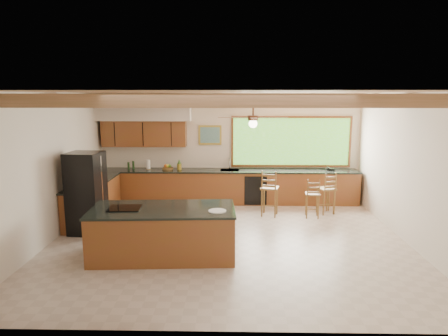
{
  "coord_description": "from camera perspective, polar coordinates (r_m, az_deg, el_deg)",
  "views": [
    {
      "loc": [
        0.07,
        -7.84,
        2.95
      ],
      "look_at": [
        -0.11,
        0.8,
        1.36
      ],
      "focal_mm": 32.0,
      "sensor_mm": 36.0,
      "label": 1
    }
  ],
  "objects": [
    {
      "name": "counter_run",
      "position": [
        10.69,
        -3.61,
        -3.07
      ],
      "size": [
        7.12,
        3.1,
        1.22
      ],
      "color": "brown",
      "rests_on": "ground"
    },
    {
      "name": "bar_stool_c",
      "position": [
        10.26,
        14.42,
        -3.01
      ],
      "size": [
        0.49,
        0.49,
        1.06
      ],
      "rotation": [
        0.0,
        0.0,
        0.37
      ],
      "color": "brown",
      "rests_on": "ground"
    },
    {
      "name": "ground",
      "position": [
        8.37,
        0.65,
        -10.22
      ],
      "size": [
        7.2,
        7.2,
        0.0
      ],
      "primitive_type": "plane",
      "color": "beige",
      "rests_on": "ground"
    },
    {
      "name": "island",
      "position": [
        7.53,
        -8.65,
        -9.03
      ],
      "size": [
        2.68,
        1.37,
        0.93
      ],
      "rotation": [
        0.0,
        0.0,
        0.06
      ],
      "color": "brown",
      "rests_on": "ground"
    },
    {
      "name": "room_shell",
      "position": [
        8.52,
        -0.42,
        5.45
      ],
      "size": [
        7.27,
        6.54,
        3.02
      ],
      "color": "beige",
      "rests_on": "ground"
    },
    {
      "name": "refrigerator",
      "position": [
        9.04,
        -19.05,
        -3.4
      ],
      "size": [
        0.75,
        0.73,
        1.76
      ],
      "rotation": [
        0.0,
        0.0,
        -0.1
      ],
      "color": "black",
      "rests_on": "ground"
    },
    {
      "name": "bar_stool_a",
      "position": [
        9.82,
        6.6,
        -3.0
      ],
      "size": [
        0.5,
        0.5,
        1.16
      ],
      "rotation": [
        0.0,
        0.0,
        -0.25
      ],
      "color": "brown",
      "rests_on": "ground"
    },
    {
      "name": "bar_stool_d",
      "position": [
        9.87,
        12.61,
        -3.77
      ],
      "size": [
        0.38,
        0.38,
        0.97
      ],
      "rotation": [
        0.0,
        0.0,
        -0.11
      ],
      "color": "brown",
      "rests_on": "ground"
    },
    {
      "name": "bar_stool_b",
      "position": [
        10.31,
        14.57,
        -3.04
      ],
      "size": [
        0.45,
        0.45,
        1.03
      ],
      "rotation": [
        0.0,
        0.0,
        0.26
      ],
      "color": "brown",
      "rests_on": "ground"
    }
  ]
}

